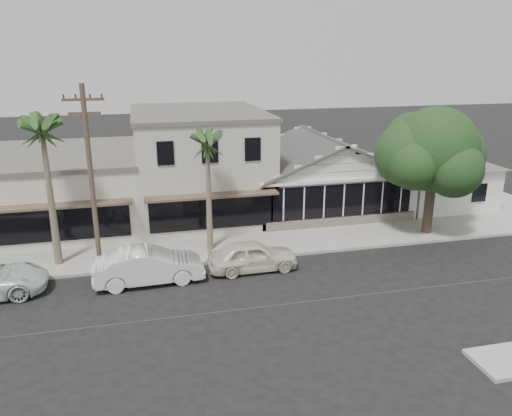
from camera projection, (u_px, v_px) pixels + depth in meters
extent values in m
plane|color=black|center=(311.00, 301.00, 21.56)|extent=(140.00, 140.00, 0.00)
cube|color=#9E9991|center=(122.00, 257.00, 26.03)|extent=(90.00, 3.50, 0.15)
cube|color=white|center=(320.00, 187.00, 33.80)|extent=(10.00, 8.00, 3.00)
cube|color=black|center=(343.00, 200.00, 29.96)|extent=(8.80, 0.10, 2.00)
cube|color=#60564C|center=(342.00, 222.00, 30.39)|extent=(9.60, 0.18, 0.70)
cube|color=white|center=(436.00, 183.00, 34.69)|extent=(6.00, 6.00, 3.00)
cube|color=beige|center=(199.00, 165.00, 32.43)|extent=(8.00, 10.00, 6.50)
cube|color=beige|center=(55.00, 190.00, 30.78)|extent=(10.00, 10.00, 4.20)
cylinder|color=brown|center=(92.00, 183.00, 23.03)|extent=(0.24, 0.24, 9.00)
cube|color=brown|center=(83.00, 99.00, 21.87)|extent=(1.80, 0.12, 0.12)
cube|color=brown|center=(85.00, 113.00, 22.06)|extent=(1.40, 0.12, 0.12)
imported|color=silver|center=(252.00, 256.00, 24.44)|extent=(4.44, 1.84, 1.50)
imported|color=white|center=(149.00, 266.00, 23.10)|extent=(5.11, 1.96, 1.66)
cylinder|color=#4C3E2E|center=(428.00, 211.00, 28.92)|extent=(0.55, 0.55, 2.95)
sphere|color=#193314|center=(435.00, 150.00, 27.83)|extent=(4.79, 4.79, 4.79)
sphere|color=#193314|center=(454.00, 154.00, 28.85)|extent=(3.50, 3.50, 3.50)
sphere|color=#193314|center=(407.00, 154.00, 27.93)|extent=(3.68, 3.68, 3.68)
sphere|color=#193314|center=(454.00, 169.00, 26.89)|extent=(3.13, 3.13, 3.13)
sphere|color=#193314|center=(413.00, 141.00, 28.99)|extent=(3.31, 3.31, 3.31)
sphere|color=#193314|center=(441.00, 134.00, 29.08)|extent=(2.95, 2.95, 2.95)
sphere|color=#193314|center=(414.00, 165.00, 26.98)|extent=(2.76, 2.76, 2.76)
cone|color=#726651|center=(209.00, 201.00, 26.07)|extent=(0.35, 0.35, 5.69)
cone|color=#726651|center=(51.00, 203.00, 24.10)|extent=(0.40, 0.40, 6.63)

